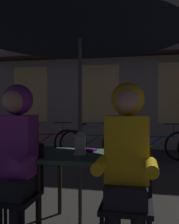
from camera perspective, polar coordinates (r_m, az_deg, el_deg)
name	(u,v)px	position (r m, az deg, el deg)	size (l,w,h in m)	color
cafe_table	(80,164)	(2.59, -2.10, -11.43)	(0.72, 0.72, 0.74)	#42664C
patio_umbrella	(80,19)	(2.67, -2.12, 19.83)	(2.10, 2.10, 2.31)	#4C4C51
lantern	(80,142)	(2.53, -2.03, -6.61)	(0.11, 0.11, 0.23)	white
chair_left	(17,188)	(2.45, -15.64, -15.78)	(0.40, 0.40, 0.87)	black
chair_right	(127,195)	(2.21, 8.31, -17.67)	(0.40, 0.40, 0.87)	black
person_left_hooded	(14,148)	(2.33, -16.33, -7.69)	(0.45, 0.56, 1.40)	black
person_right_hooded	(127,152)	(2.07, 8.25, -8.76)	(0.45, 0.56, 1.40)	black
shopfront_building	(139,44)	(8.08, 10.74, 14.57)	(10.00, 0.93, 6.20)	#9E9389
bicycle_second	(46,142)	(6.45, -9.47, -6.57)	(1.66, 0.37, 0.84)	black
bicycle_third	(94,143)	(6.18, 1.03, -6.88)	(1.67, 0.26, 0.84)	black
bicycle_fourth	(156,145)	(6.05, 14.46, -7.09)	(1.66, 0.34, 0.84)	black
book	(86,150)	(2.74, -0.80, -8.34)	(0.20, 0.14, 0.02)	#661E7A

